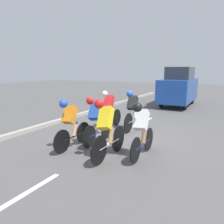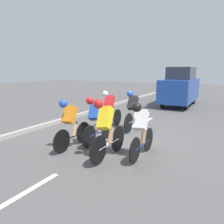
# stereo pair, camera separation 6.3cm
# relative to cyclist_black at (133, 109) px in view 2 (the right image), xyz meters

# --- Properties ---
(ground_plane) EXTENTS (60.00, 60.00, 0.00)m
(ground_plane) POSITION_rel_cyclist_black_xyz_m (0.03, 0.83, -0.79)
(ground_plane) COLOR #565454
(lane_stripe_near) EXTENTS (0.12, 1.40, 0.01)m
(lane_stripe_near) POSITION_rel_cyclist_black_xyz_m (0.03, 4.78, -0.78)
(lane_stripe_near) COLOR white
(lane_stripe_near) RESTS_ON ground
(lane_stripe_mid) EXTENTS (0.12, 1.40, 0.01)m
(lane_stripe_mid) POSITION_rel_cyclist_black_xyz_m (0.03, 1.58, -0.78)
(lane_stripe_mid) COLOR white
(lane_stripe_mid) RESTS_ON ground
(lane_stripe_far) EXTENTS (0.12, 1.40, 0.01)m
(lane_stripe_far) POSITION_rel_cyclist_black_xyz_m (0.03, -1.62, -0.78)
(lane_stripe_far) COLOR white
(lane_stripe_far) RESTS_ON ground
(curb) EXTENTS (0.20, 28.26, 0.14)m
(curb) POSITION_rel_cyclist_black_xyz_m (3.23, 1.58, -0.72)
(curb) COLOR #A8A399
(curb) RESTS_ON ground
(cyclist_black) EXTENTS (0.37, 1.76, 1.50)m
(cyclist_black) POSITION_rel_cyclist_black_xyz_m (0.00, 0.00, 0.00)
(cyclist_black) COLOR black
(cyclist_black) RESTS_ON ground
(cyclist_yellow) EXTENTS (0.42, 1.71, 1.55)m
(cyclist_yellow) POSITION_rel_cyclist_black_xyz_m (-0.47, 2.79, 0.03)
(cyclist_yellow) COLOR black
(cyclist_yellow) RESTS_ON ground
(cyclist_blue) EXTENTS (0.40, 1.68, 1.46)m
(cyclist_blue) POSITION_rel_cyclist_black_xyz_m (0.37, 1.96, -0.02)
(cyclist_blue) COLOR black
(cyclist_blue) RESTS_ON ground
(cyclist_orange) EXTENTS (0.37, 1.64, 1.45)m
(cyclist_orange) POSITION_rel_cyclist_black_xyz_m (0.78, 2.66, -0.02)
(cyclist_orange) COLOR black
(cyclist_orange) RESTS_ON ground
(cyclist_white) EXTENTS (0.37, 1.62, 1.46)m
(cyclist_white) POSITION_rel_cyclist_black_xyz_m (-1.21, 2.32, -0.00)
(cyclist_white) COLOR black
(cyclist_white) RESTS_ON ground
(cyclist_red) EXTENTS (0.41, 1.62, 1.47)m
(cyclist_red) POSITION_rel_cyclist_black_xyz_m (0.85, 0.24, -0.02)
(cyclist_red) COLOR black
(cyclist_red) RESTS_ON ground
(support_car) EXTENTS (1.70, 4.21, 2.38)m
(support_car) POSITION_rel_cyclist_black_xyz_m (-0.30, -6.59, 0.39)
(support_car) COLOR black
(support_car) RESTS_ON ground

